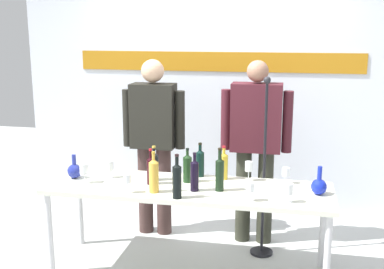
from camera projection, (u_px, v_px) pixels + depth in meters
name	position (u px, v px, depth m)	size (l,w,h in m)	color
ground_plane	(188.00, 269.00, 3.95)	(10.00, 10.00, 0.00)	#B8BBB9
back_wall	(218.00, 72.00, 5.02)	(4.24, 0.11, 3.00)	silver
display_table	(188.00, 193.00, 3.80)	(2.26, 0.67, 0.72)	silver
decanter_blue_left	(75.00, 171.00, 3.99)	(0.12, 0.12, 0.20)	navy
decanter_blue_right	(319.00, 186.00, 3.59)	(0.12, 0.12, 0.22)	#1527BD
presenter_left	(154.00, 136.00, 4.48)	(0.60, 0.22, 1.67)	#402B29
presenter_right	(256.00, 140.00, 4.29)	(0.63, 0.22, 1.68)	#2D2F24
wine_bottle_0	(187.00, 167.00, 3.87)	(0.07, 0.07, 0.28)	#1B381A
wine_bottle_1	(224.00, 165.00, 3.95)	(0.07, 0.07, 0.28)	gold
wine_bottle_2	(195.00, 174.00, 3.66)	(0.06, 0.06, 0.30)	black
wine_bottle_3	(151.00, 169.00, 3.82)	(0.06, 0.06, 0.29)	black
wine_bottle_4	(200.00, 162.00, 4.02)	(0.07, 0.07, 0.29)	black
wine_bottle_5	(154.00, 165.00, 3.92)	(0.07, 0.07, 0.29)	black
wine_bottle_6	(220.00, 173.00, 3.66)	(0.07, 0.07, 0.34)	black
wine_bottle_7	(177.00, 180.00, 3.50)	(0.07, 0.07, 0.33)	black
wine_bottle_8	(154.00, 175.00, 3.63)	(0.07, 0.07, 0.32)	gold
wine_glass_left_0	(110.00, 166.00, 3.99)	(0.06, 0.06, 0.14)	white
wine_glass_left_1	(127.00, 179.00, 3.62)	(0.06, 0.06, 0.15)	white
wine_glass_left_2	(84.00, 169.00, 3.85)	(0.07, 0.07, 0.16)	white
wine_glass_right_0	(286.00, 172.00, 3.84)	(0.06, 0.06, 0.13)	white
wine_glass_right_1	(288.00, 189.00, 3.42)	(0.07, 0.07, 0.14)	white
wine_glass_right_2	(250.00, 187.00, 3.45)	(0.06, 0.06, 0.14)	white
wine_glass_right_3	(249.00, 167.00, 3.91)	(0.06, 0.06, 0.16)	white
microphone_stand	(263.00, 197.00, 4.12)	(0.20, 0.20, 1.56)	black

